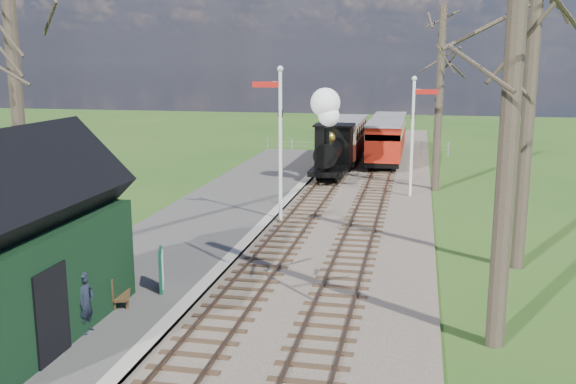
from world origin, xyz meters
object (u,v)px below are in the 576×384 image
at_px(station_shed, 12,248).
at_px(coach, 344,138).
at_px(semaphore_far, 414,127).
at_px(locomotive, 331,140).
at_px(red_carriage_b, 389,133).
at_px(semaphore_near, 279,133).
at_px(sign_board, 161,270).
at_px(red_carriage_a, 385,143).
at_px(bench, 118,286).
at_px(person, 85,302).

xyz_separation_m(station_shed, coach, (4.30, 27.58, -0.64)).
bearing_deg(station_shed, semaphore_far, 64.28).
xyz_separation_m(station_shed, locomotive, (4.29, 21.51, -0.04)).
xyz_separation_m(coach, red_carriage_b, (2.60, 4.40, -0.09)).
relative_size(semaphore_near, coach, 0.80).
height_order(semaphore_near, sign_board, semaphore_near).
xyz_separation_m(red_carriage_a, bench, (-5.59, -24.10, -0.95)).
relative_size(semaphore_far, sign_board, 4.92).
xyz_separation_m(locomotive, coach, (0.01, 6.07, -0.60)).
bearing_deg(person, coach, -2.93).
bearing_deg(station_shed, locomotive, 78.73).
bearing_deg(bench, locomotive, 81.14).
relative_size(coach, bench, 5.19).
bearing_deg(person, station_shed, 107.24).
bearing_deg(semaphore_near, semaphore_far, 49.40).
bearing_deg(locomotive, sign_board, -96.83).
xyz_separation_m(semaphore_far, locomotive, (-4.39, 3.51, -1.12)).
height_order(coach, red_carriage_b, coach).
relative_size(station_shed, red_carriage_b, 1.20).
distance_m(sign_board, person, 3.06).
bearing_deg(red_carriage_a, person, -101.69).
height_order(red_carriage_b, bench, red_carriage_b).
xyz_separation_m(semaphore_near, bench, (-2.22, -9.63, -3.03)).
height_order(station_shed, semaphore_far, semaphore_far).
bearing_deg(locomotive, bench, -98.86).
bearing_deg(red_carriage_b, sign_board, -99.50).
bearing_deg(semaphore_near, bench, -103.01).
height_order(locomotive, red_carriage_b, locomotive).
xyz_separation_m(semaphore_near, coach, (0.77, 15.58, -1.99)).
xyz_separation_m(semaphore_near, person, (-2.03, -11.62, -2.69)).
bearing_deg(sign_board, bench, -129.03).
xyz_separation_m(red_carriage_a, person, (-5.40, -26.10, -0.60)).
bearing_deg(locomotive, red_carriage_b, 75.99).
relative_size(locomotive, coach, 0.62).
xyz_separation_m(semaphore_near, red_carriage_a, (3.37, 14.48, -2.09)).
bearing_deg(semaphore_far, bench, -115.24).
bearing_deg(semaphore_far, person, -112.15).
relative_size(semaphore_near, locomotive, 1.28).
height_order(coach, red_carriage_a, coach).
xyz_separation_m(station_shed, red_carriage_a, (6.90, 26.48, -0.73)).
distance_m(semaphore_far, red_carriage_a, 8.85).
bearing_deg(person, sign_board, -8.64).
bearing_deg(sign_board, red_carriage_b, 80.50).
bearing_deg(coach, semaphore_far, -65.45).
xyz_separation_m(semaphore_near, red_carriage_b, (3.37, 19.98, -2.09)).
distance_m(locomotive, red_carriage_b, 10.81).
relative_size(red_carriage_b, bench, 3.50).
distance_m(station_shed, red_carriage_a, 27.37).
bearing_deg(station_shed, person, 14.30).
bearing_deg(sign_board, semaphore_near, 80.68).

